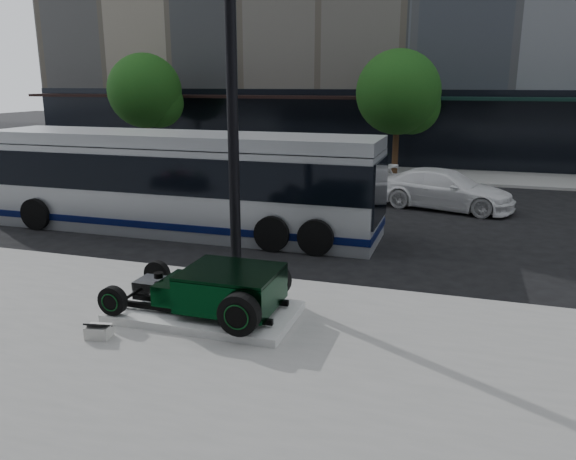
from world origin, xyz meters
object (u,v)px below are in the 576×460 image
(lamppost, at_px, (233,121))
(transit_bus, at_px, (179,181))
(white_sedan, at_px, (445,189))
(hot_rod, at_px, (221,288))

(lamppost, relative_size, transit_bus, 0.62)
(transit_bus, distance_m, white_sedan, 9.32)
(hot_rod, distance_m, lamppost, 3.44)
(lamppost, relative_size, white_sedan, 1.58)
(lamppost, xyz_separation_m, transit_bus, (-3.57, 4.21, -2.12))
(hot_rod, relative_size, white_sedan, 0.67)
(hot_rod, relative_size, transit_bus, 0.27)
(transit_bus, bearing_deg, lamppost, -49.70)
(transit_bus, relative_size, white_sedan, 2.54)
(hot_rod, height_order, transit_bus, transit_bus)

